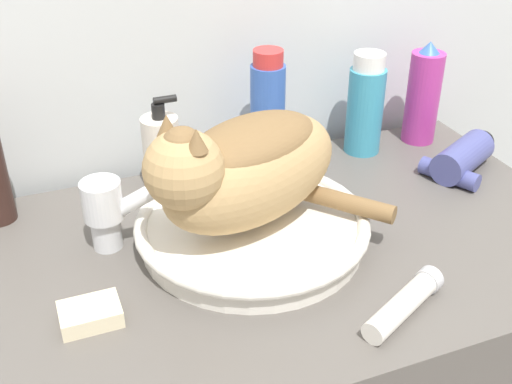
# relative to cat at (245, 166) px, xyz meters

# --- Properties ---
(sink_basin) EXTENTS (0.35, 0.35, 0.05)m
(sink_basin) POSITION_rel_cat_xyz_m (0.01, 0.01, -0.11)
(sink_basin) COLOR white
(sink_basin) RESTS_ON vanity_counter
(cat) EXTENTS (0.36, 0.26, 0.19)m
(cat) POSITION_rel_cat_xyz_m (0.00, 0.00, 0.00)
(cat) COLOR tan
(cat) RESTS_ON sink_basin
(faucet) EXTENTS (0.15, 0.08, 0.13)m
(faucet) POSITION_rel_cat_xyz_m (-0.18, 0.07, -0.07)
(faucet) COLOR silver
(faucet) RESTS_ON vanity_counter
(spray_bottle_trigger) EXTENTS (0.06, 0.06, 0.20)m
(spray_bottle_trigger) POSITION_rel_cat_xyz_m (0.45, 0.21, -0.04)
(spray_bottle_trigger) COLOR #B2338C
(spray_bottle_trigger) RESTS_ON vanity_counter
(soap_pump_bottle) EXTENTS (0.06, 0.06, 0.17)m
(soap_pump_bottle) POSITION_rel_cat_xyz_m (-0.07, 0.21, -0.07)
(soap_pump_bottle) COLOR silver
(soap_pump_bottle) RESTS_ON vanity_counter
(shampoo_bottle_tall) EXTENTS (0.06, 0.06, 0.22)m
(shampoo_bottle_tall) POSITION_rel_cat_xyz_m (0.12, 0.21, -0.03)
(shampoo_bottle_tall) COLOR #335BB7
(shampoo_bottle_tall) RESTS_ON vanity_counter
(mouthwash_bottle) EXTENTS (0.07, 0.07, 0.19)m
(mouthwash_bottle) POSITION_rel_cat_xyz_m (0.32, 0.21, -0.04)
(mouthwash_bottle) COLOR teal
(mouthwash_bottle) RESTS_ON vanity_counter
(cream_tube) EXTENTS (0.15, 0.10, 0.04)m
(cream_tube) POSITION_rel_cat_xyz_m (0.14, -0.22, -0.12)
(cream_tube) COLOR silver
(cream_tube) RESTS_ON vanity_counter
(hair_dryer) EXTENTS (0.17, 0.14, 0.06)m
(hair_dryer) POSITION_rel_cat_xyz_m (0.44, 0.07, -0.11)
(hair_dryer) COLOR #474C8C
(hair_dryer) RESTS_ON vanity_counter
(soap_bar) EXTENTS (0.08, 0.06, 0.02)m
(soap_bar) POSITION_rel_cat_xyz_m (-0.24, -0.08, -0.13)
(soap_bar) COLOR beige
(soap_bar) RESTS_ON vanity_counter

